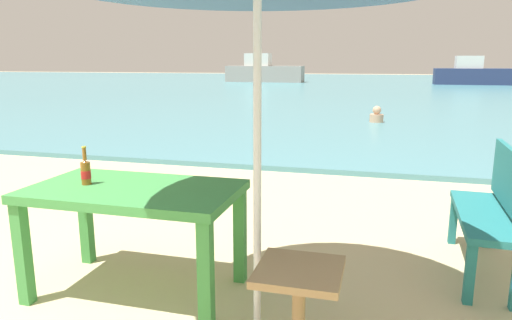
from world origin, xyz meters
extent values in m
cube|color=teal|center=(0.00, 30.00, 0.04)|extent=(120.00, 50.00, 0.08)
cube|color=#3D8C42|center=(-0.75, 1.23, 0.73)|extent=(1.40, 0.80, 0.06)
cube|color=#3D8C42|center=(-1.39, 0.89, 0.35)|extent=(0.08, 0.08, 0.70)
cube|color=#3D8C42|center=(-0.11, 0.89, 0.35)|extent=(0.08, 0.08, 0.70)
cube|color=#3D8C42|center=(-1.39, 1.57, 0.35)|extent=(0.08, 0.08, 0.70)
cube|color=#3D8C42|center=(-0.11, 1.57, 0.35)|extent=(0.08, 0.08, 0.70)
cylinder|color=brown|center=(-1.09, 1.20, 0.84)|extent=(0.06, 0.06, 0.16)
cone|color=brown|center=(-1.09, 1.20, 0.92)|extent=(0.06, 0.06, 0.03)
cylinder|color=brown|center=(-1.09, 1.20, 0.97)|extent=(0.03, 0.03, 0.09)
cylinder|color=red|center=(-1.09, 1.20, 0.83)|extent=(0.07, 0.07, 0.05)
cylinder|color=gold|center=(-1.09, 1.20, 1.02)|extent=(0.03, 0.03, 0.01)
cylinder|color=silver|center=(0.20, 0.92, 1.15)|extent=(0.04, 0.04, 2.30)
cube|color=#9E7A51|center=(0.47, 0.75, 0.52)|extent=(0.44, 0.44, 0.04)
cylinder|color=#9E7A51|center=(0.47, 0.75, 0.25)|extent=(0.07, 0.07, 0.50)
cube|color=#237275|center=(1.62, 2.19, 0.45)|extent=(0.41, 1.21, 0.05)
cube|color=#237275|center=(1.78, 2.18, 0.73)|extent=(0.09, 1.20, 0.44)
cube|color=#237275|center=(1.50, 2.75, 0.21)|extent=(0.06, 0.06, 0.42)
cube|color=#237275|center=(1.45, 1.65, 0.21)|extent=(0.06, 0.06, 0.42)
cube|color=#237275|center=(1.78, 2.73, 0.21)|extent=(0.06, 0.06, 0.42)
cylinder|color=tan|center=(0.73, 10.57, 0.18)|extent=(0.34, 0.34, 0.20)
sphere|color=tan|center=(0.73, 10.57, 0.39)|extent=(0.21, 0.21, 0.21)
cube|color=navy|center=(6.66, 32.02, 0.60)|extent=(5.09, 1.39, 1.04)
cube|color=silver|center=(6.20, 32.02, 1.53)|extent=(1.62, 1.04, 0.81)
cube|color=gray|center=(-7.65, 32.41, 0.66)|extent=(5.69, 1.55, 1.16)
cube|color=silver|center=(-8.16, 32.41, 1.70)|extent=(1.81, 1.16, 0.91)
camera|label=1|loc=(0.83, -1.45, 1.59)|focal=32.53mm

